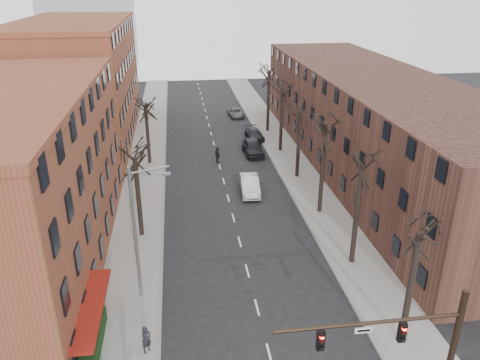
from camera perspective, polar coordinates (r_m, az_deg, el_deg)
name	(u,v)px	position (r m, az deg, el deg)	size (l,w,h in m)	color
sidewalk_left	(147,160)	(53.80, -11.30, 2.42)	(4.00, 90.00, 0.15)	gray
sidewalk_right	(285,153)	(55.05, 5.55, 3.26)	(4.00, 90.00, 0.15)	gray
building_left_near	(4,188)	(34.92, -26.79, -0.93)	(12.00, 26.00, 12.00)	brown
building_left_far	(79,84)	(61.58, -19.00, 10.98)	(12.00, 28.00, 14.00)	brown
building_right	(372,122)	(51.50, 15.80, 6.82)	(12.00, 50.00, 10.00)	#502F25
awning_left	(98,345)	(28.89, -16.95, -18.67)	(1.20, 7.00, 0.15)	maroon
hedge	(92,349)	(27.75, -17.62, -19.04)	(0.80, 6.00, 1.00)	#183613
tree_right_a	(401,341)	(29.46, 19.03, -18.03)	(5.20, 5.20, 10.00)	black
tree_right_b	(351,263)	(35.22, 13.41, -9.78)	(5.20, 5.20, 10.80)	black
tree_right_c	(319,212)	(41.72, 9.63, -3.91)	(5.20, 5.20, 11.60)	black
tree_right_d	(297,177)	(48.68, 6.93, 0.34)	(5.20, 5.20, 10.00)	black
tree_right_e	(280,151)	(55.91, 4.92, 3.52)	(5.20, 5.20, 10.80)	black
tree_right_f	(267,131)	(63.33, 3.37, 5.95)	(5.20, 5.20, 11.60)	black
tree_left_a	(142,236)	(38.39, -11.84, -6.65)	(5.20, 5.20, 9.50)	black
tree_left_b	(150,164)	(52.87, -10.91, 1.98)	(5.20, 5.20, 9.50)	black
signal_mast_arm	(420,348)	(22.53, 21.10, -18.53)	(8.14, 0.30, 7.20)	black
streetlight	(138,229)	(28.95, -12.38, -5.85)	(2.45, 0.22, 9.03)	slate
silver_sedan	(250,185)	(44.55, 1.20, -0.61)	(1.67, 4.80, 1.58)	silver
parked_car_near	(253,147)	(54.49, 1.57, 4.02)	(2.03, 5.05, 1.72)	black
parked_car_mid	(254,134)	(59.84, 1.77, 5.60)	(1.85, 4.56, 1.32)	black
parked_car_far	(236,113)	(70.07, -0.52, 8.21)	(1.97, 4.28, 1.19)	#525359
pedestrian_a	(146,339)	(27.13, -11.35, -18.52)	(0.59, 0.39, 1.62)	black
pedestrian_crossing	(218,155)	(51.76, -2.74, 3.06)	(1.12, 0.47, 1.91)	black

